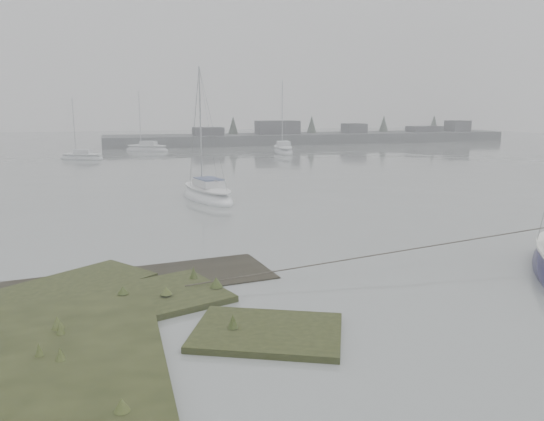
{
  "coord_description": "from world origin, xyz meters",
  "views": [
    {
      "loc": [
        -2.84,
        -11.92,
        5.42
      ],
      "look_at": [
        2.44,
        5.54,
        1.8
      ],
      "focal_mm": 35.0,
      "sensor_mm": 36.0,
      "label": 1
    }
  ],
  "objects": [
    {
      "name": "sailboat_white",
      "position": [
        2.4,
        18.53,
        0.26
      ],
      "size": [
        3.22,
        6.12,
        8.24
      ],
      "rotation": [
        0.0,
        0.0,
        0.23
      ],
      "color": "white",
      "rests_on": "ground"
    },
    {
      "name": "sailboat_far_c",
      "position": [
        1.26,
        54.23,
        0.24
      ],
      "size": [
        5.7,
        4.29,
        7.79
      ],
      "rotation": [
        0.0,
        0.0,
        1.06
      ],
      "color": "silver",
      "rests_on": "ground"
    },
    {
      "name": "ground",
      "position": [
        0.0,
        30.0,
        0.0
      ],
      "size": [
        160.0,
        160.0,
        0.0
      ],
      "primitive_type": "plane",
      "color": "slate",
      "rests_on": "ground"
    },
    {
      "name": "sailboat_far_b",
      "position": [
        16.17,
        46.49,
        0.28
      ],
      "size": [
        3.16,
        6.63,
        8.99
      ],
      "rotation": [
        0.0,
        0.0,
        -0.17
      ],
      "color": "#B4B9BE",
      "rests_on": "ground"
    },
    {
      "name": "far_shoreline",
      "position": [
        26.84,
        61.9,
        0.85
      ],
      "size": [
        60.0,
        8.0,
        4.15
      ],
      "color": "#4C4F51",
      "rests_on": "ground"
    },
    {
      "name": "sailboat_far_a",
      "position": [
        -5.8,
        45.41,
        0.21
      ],
      "size": [
        4.91,
        3.5,
        6.66
      ],
      "rotation": [
        0.0,
        0.0,
        1.11
      ],
      "color": "#A6ABAF",
      "rests_on": "ground"
    }
  ]
}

